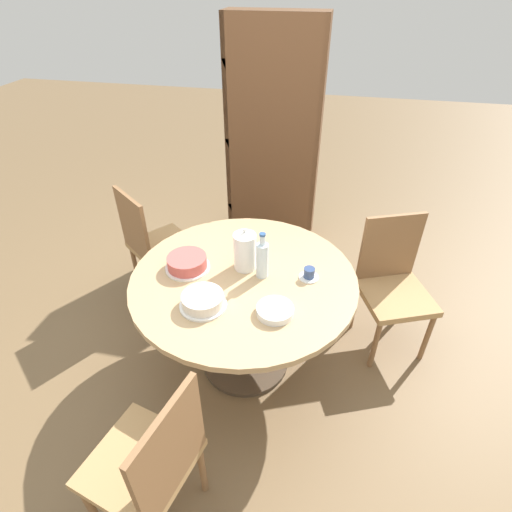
% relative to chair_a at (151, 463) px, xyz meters
% --- Properties ---
extents(ground_plane, '(14.00, 14.00, 0.00)m').
position_rel_chair_a_xyz_m(ground_plane, '(0.17, 0.98, -0.49)').
color(ground_plane, brown).
extents(dining_table, '(1.28, 1.28, 0.74)m').
position_rel_chair_a_xyz_m(dining_table, '(0.17, 0.98, 0.09)').
color(dining_table, '#473828').
rests_on(dining_table, ground_plane).
extents(chair_a, '(0.51, 0.51, 0.92)m').
position_rel_chair_a_xyz_m(chair_a, '(0.00, 0.00, 0.00)').
color(chair_a, olive).
rests_on(chair_a, ground_plane).
extents(chair_b, '(0.55, 0.55, 0.92)m').
position_rel_chair_a_xyz_m(chair_b, '(1.06, 1.41, 0.00)').
color(chair_b, olive).
rests_on(chair_b, ground_plane).
extents(chair_c, '(0.59, 0.59, 0.92)m').
position_rel_chair_a_xyz_m(chair_c, '(-0.65, 1.53, 0.00)').
color(chair_c, olive).
rests_on(chair_c, ground_plane).
extents(bookshelf, '(0.81, 0.28, 1.90)m').
position_rel_chair_a_xyz_m(bookshelf, '(0.04, 2.64, 0.44)').
color(bookshelf, brown).
rests_on(bookshelf, ground_plane).
extents(coffee_pot, '(0.13, 0.13, 0.26)m').
position_rel_chair_a_xyz_m(coffee_pot, '(0.16, 1.07, 0.37)').
color(coffee_pot, white).
rests_on(coffee_pot, dining_table).
extents(water_bottle, '(0.07, 0.07, 0.28)m').
position_rel_chair_a_xyz_m(water_bottle, '(0.27, 1.01, 0.37)').
color(water_bottle, silver).
rests_on(water_bottle, dining_table).
extents(cake_main, '(0.26, 0.26, 0.08)m').
position_rel_chair_a_xyz_m(cake_main, '(-0.16, 0.99, 0.29)').
color(cake_main, white).
rests_on(cake_main, dining_table).
extents(cake_second, '(0.25, 0.25, 0.07)m').
position_rel_chair_a_xyz_m(cake_second, '(0.02, 0.70, 0.29)').
color(cake_second, white).
rests_on(cake_second, dining_table).
extents(cup_a, '(0.11, 0.11, 0.07)m').
position_rel_chair_a_xyz_m(cup_a, '(0.53, 1.04, 0.28)').
color(cup_a, silver).
rests_on(cup_a, dining_table).
extents(cup_b, '(0.11, 0.11, 0.07)m').
position_rel_chair_a_xyz_m(cup_b, '(0.16, 1.24, 0.28)').
color(cup_b, silver).
rests_on(cup_b, dining_table).
extents(plate_stack, '(0.19, 0.19, 0.04)m').
position_rel_chair_a_xyz_m(plate_stack, '(0.39, 0.72, 0.27)').
color(plate_stack, white).
rests_on(plate_stack, dining_table).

